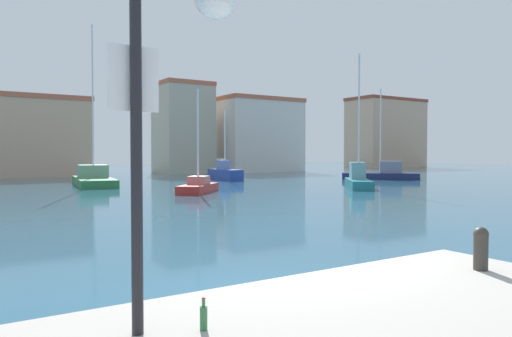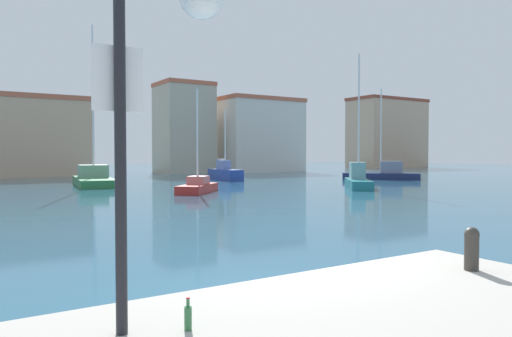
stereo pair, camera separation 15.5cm
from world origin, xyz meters
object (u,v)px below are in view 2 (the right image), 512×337
Objects in this scene: mooring_bollard at (472,247)px; sailboat_blue_far_right at (225,173)px; sailboat_teal_center_channel at (358,179)px; sailboat_navy_distant_north at (383,173)px; sailboat_green_outer_mooring at (94,178)px; bottle at (188,317)px; sailboat_red_near_pier at (198,186)px.

mooring_bollard is 0.09× the size of sailboat_blue_far_right.
sailboat_teal_center_channel reaches higher than sailboat_navy_distant_north.
sailboat_green_outer_mooring is at bearing 165.84° from sailboat_navy_distant_north.
sailboat_blue_far_right is at bearing 2.69° from sailboat_green_outer_mooring.
sailboat_navy_distant_north is at bearing 40.52° from bottle.
sailboat_navy_distant_north is at bearing 11.65° from sailboat_red_near_pier.
bottle is 4.11m from mooring_bollard.
bottle is at bearing -115.70° from sailboat_red_near_pier.
sailboat_blue_far_right is 13.92m from sailboat_teal_center_channel.
sailboat_teal_center_channel is (22.49, 20.89, -0.33)m from bottle.
sailboat_blue_far_right reaches higher than mooring_bollard.
sailboat_teal_center_channel is 1.46× the size of sailboat_red_near_pier.
mooring_bollard is (4.10, -0.02, 0.20)m from bottle.
mooring_bollard is 34.07m from sailboat_green_outer_mooring.
sailboat_blue_far_right is (11.75, 0.55, 0.08)m from sailboat_green_outer_mooring.
sailboat_blue_far_right is at bearing 152.47° from sailboat_navy_distant_north.
sailboat_navy_distant_north is (28.21, 27.63, -0.60)m from mooring_bollard.
sailboat_teal_center_channel is at bearing 48.67° from mooring_bollard.
bottle is 39.44m from sailboat_blue_far_right.
sailboat_blue_far_right is 0.75× the size of sailboat_navy_distant_north.
sailboat_teal_center_channel is at bearing 42.89° from bottle.
sailboat_green_outer_mooring reaches higher than sailboat_navy_distant_north.
mooring_bollard is 0.06× the size of sailboat_teal_center_channel.
sailboat_green_outer_mooring is (3.39, 33.89, -0.62)m from mooring_bollard.
mooring_bollard is at bearing -106.94° from sailboat_red_near_pier.
mooring_bollard is at bearing -0.29° from bottle.
sailboat_navy_distant_north is at bearing 44.41° from mooring_bollard.
bottle is at bearing 179.71° from mooring_bollard.
sailboat_blue_far_right is at bearing 103.51° from sailboat_teal_center_channel.
sailboat_blue_far_right is at bearing 54.21° from sailboat_red_near_pier.
sailboat_green_outer_mooring is at bearing 139.13° from sailboat_teal_center_channel.
sailboat_teal_center_channel is 11.90m from sailboat_navy_distant_north.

